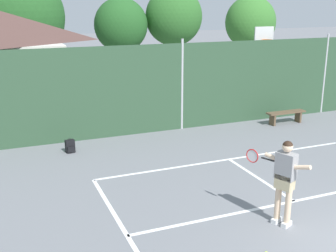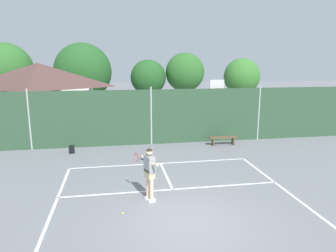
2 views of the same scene
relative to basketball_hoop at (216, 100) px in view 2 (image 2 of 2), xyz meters
name	(u,v)px [view 2 (image 2 of 2)]	position (x,y,z in m)	size (l,w,h in m)	color
ground_plane	(188,223)	(-4.25, -10.28, -2.31)	(120.00, 120.00, 0.00)	slate
court_markings	(183,213)	(-4.25, -9.63, -2.31)	(8.30, 11.10, 0.01)	white
chainlink_fence	(151,117)	(-4.25, -1.28, -0.74)	(26.09, 0.09, 3.28)	#2D4C33
basketball_hoop	(216,100)	(0.00, 0.00, 0.00)	(0.90, 0.67, 3.55)	#284CB2
clubhouse_building	(40,96)	(-11.21, 3.65, 0.05)	(7.26, 4.75, 4.56)	silver
treeline_backdrop	(106,73)	(-6.96, 10.36, 1.34)	(25.41, 4.52, 6.26)	brown
tennis_player	(149,170)	(-5.19, -8.57, -1.20)	(0.70, 1.30, 1.85)	silver
tennis_ball	(123,213)	(-6.14, -9.42, -2.28)	(0.07, 0.07, 0.07)	#CCE033
backpack_black	(72,150)	(-8.53, -2.36, -2.12)	(0.30, 0.27, 0.46)	black
courtside_bench	(223,139)	(-0.26, -2.18, -1.95)	(1.60, 0.36, 0.48)	brown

